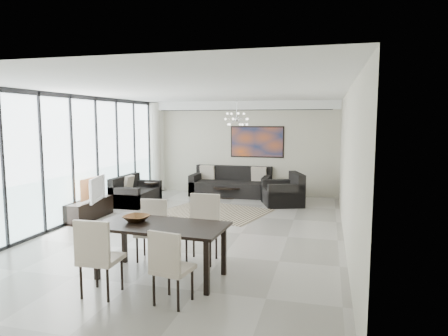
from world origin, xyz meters
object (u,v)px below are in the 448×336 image
(coffee_table, at_px, (228,191))
(tv_console, at_px, (90,209))
(television, at_px, (93,189))
(sofa_main, at_px, (231,186))
(dining_table, at_px, (161,230))

(coffee_table, bearing_deg, tv_console, -126.10)
(television, bearing_deg, sofa_main, -46.18)
(tv_console, bearing_deg, television, -22.40)
(television, distance_m, dining_table, 4.02)
(coffee_table, height_order, television, television)
(coffee_table, distance_m, television, 4.26)
(sofa_main, bearing_deg, tv_console, -123.88)
(dining_table, bearing_deg, television, 136.26)
(coffee_table, xyz_separation_m, sofa_main, (0.02, 0.32, 0.11))
(tv_console, bearing_deg, coffee_table, 53.90)
(dining_table, bearing_deg, tv_console, 137.12)
(coffee_table, distance_m, dining_table, 6.34)
(coffee_table, xyz_separation_m, dining_table, (0.55, -6.29, 0.53))
(coffee_table, bearing_deg, sofa_main, 87.05)
(coffee_table, relative_size, tv_console, 0.65)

